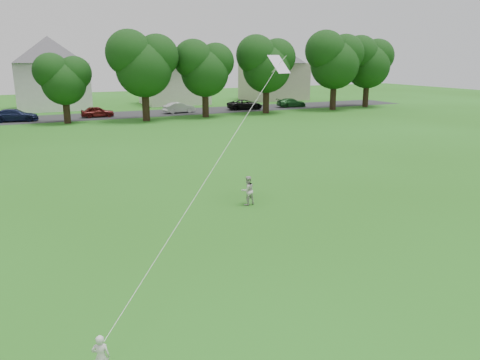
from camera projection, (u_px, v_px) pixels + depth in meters
name	position (u px, v px, depth m)	size (l,w,h in m)	color
ground	(195.00, 278.00, 14.11)	(160.00, 160.00, 0.00)	#255E15
street	(62.00, 118.00, 50.78)	(90.00, 7.00, 0.01)	#2D2D30
toddler	(101.00, 357.00, 9.58)	(0.37, 0.24, 1.01)	silver
older_boy	(248.00, 191.00, 20.90)	(0.65, 0.50, 1.33)	beige
kite	(222.00, 155.00, 14.87)	(5.34, 5.17, 14.36)	white
tree_row	(96.00, 61.00, 45.09)	(80.63, 8.44, 10.23)	black
parked_cars	(65.00, 113.00, 49.87)	(62.54, 2.40, 1.29)	black
house_row	(55.00, 69.00, 58.45)	(76.66, 13.68, 10.51)	silver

